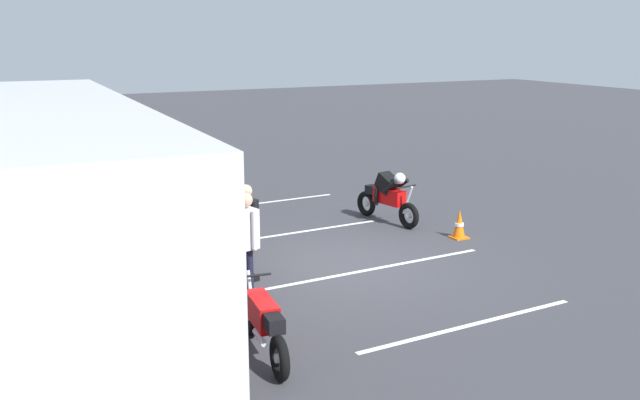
# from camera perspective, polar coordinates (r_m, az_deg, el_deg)

# --- Properties ---
(ground_plane) EXTENTS (80.00, 80.00, 0.00)m
(ground_plane) POSITION_cam_1_polar(r_m,az_deg,el_deg) (13.63, 1.80, -5.20)
(ground_plane) COLOR #38383D
(tour_bus) EXTENTS (11.14, 2.97, 3.25)m
(tour_bus) POSITION_cam_1_polar(r_m,az_deg,el_deg) (12.08, -20.04, -0.34)
(tour_bus) COLOR silver
(tour_bus) RESTS_ON ground_plane
(spectator_far_left) EXTENTS (0.58, 0.37, 1.80)m
(spectator_far_left) POSITION_cam_1_polar(r_m,az_deg,el_deg) (11.73, -5.90, -2.86)
(spectator_far_left) COLOR black
(spectator_far_left) RESTS_ON ground_plane
(spectator_left) EXTENTS (0.57, 0.38, 1.76)m
(spectator_left) POSITION_cam_1_polar(r_m,az_deg,el_deg) (12.54, -5.89, -1.93)
(spectator_left) COLOR black
(spectator_left) RESTS_ON ground_plane
(spectator_centre) EXTENTS (0.58, 0.37, 1.79)m
(spectator_centre) POSITION_cam_1_polar(r_m,az_deg,el_deg) (13.47, -7.18, -0.79)
(spectator_centre) COLOR black
(spectator_centre) RESTS_ON ground_plane
(spectator_right) EXTENTS (0.57, 0.33, 1.66)m
(spectator_right) POSITION_cam_1_polar(r_m,az_deg,el_deg) (14.21, -9.06, -0.44)
(spectator_right) COLOR black
(spectator_right) RESTS_ON ground_plane
(parked_motorcycle_silver) EXTENTS (2.05, 0.60, 0.99)m
(parked_motorcycle_silver) POSITION_cam_1_polar(r_m,az_deg,el_deg) (9.82, -4.50, -9.80)
(parked_motorcycle_silver) COLOR black
(parked_motorcycle_silver) RESTS_ON ground_plane
(parked_motorcycle_dark) EXTENTS (2.05, 0.63, 0.99)m
(parked_motorcycle_dark) POSITION_cam_1_polar(r_m,az_deg,el_deg) (12.72, -10.45, -4.51)
(parked_motorcycle_dark) COLOR black
(parked_motorcycle_dark) RESTS_ON ground_plane
(stunt_motorcycle) EXTENTS (2.04, 0.67, 1.23)m
(stunt_motorcycle) POSITION_cam_1_polar(r_m,az_deg,el_deg) (16.54, 5.42, 0.28)
(stunt_motorcycle) COLOR black
(stunt_motorcycle) RESTS_ON ground_plane
(traffic_cone) EXTENTS (0.34, 0.34, 0.63)m
(traffic_cone) POSITION_cam_1_polar(r_m,az_deg,el_deg) (15.57, 11.05, -1.91)
(traffic_cone) COLOR orange
(traffic_cone) RESTS_ON ground_plane
(bay_line_b) EXTENTS (0.25, 4.05, 0.01)m
(bay_line_b) POSITION_cam_1_polar(r_m,az_deg,el_deg) (11.19, 11.91, -9.73)
(bay_line_b) COLOR white
(bay_line_b) RESTS_ON ground_plane
(bay_line_c) EXTENTS (0.28, 4.96, 0.01)m
(bay_line_c) POSITION_cam_1_polar(r_m,az_deg,el_deg) (13.41, 4.13, -5.53)
(bay_line_c) COLOR white
(bay_line_c) RESTS_ON ground_plane
(bay_line_d) EXTENTS (0.24, 3.69, 0.01)m
(bay_line_d) POSITION_cam_1_polar(r_m,az_deg,el_deg) (15.86, -1.29, -2.51)
(bay_line_d) COLOR white
(bay_line_d) RESTS_ON ground_plane
(bay_line_e) EXTENTS (0.26, 4.43, 0.01)m
(bay_line_e) POSITION_cam_1_polar(r_m,az_deg,el_deg) (18.43, -5.20, -0.30)
(bay_line_e) COLOR white
(bay_line_e) RESTS_ON ground_plane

